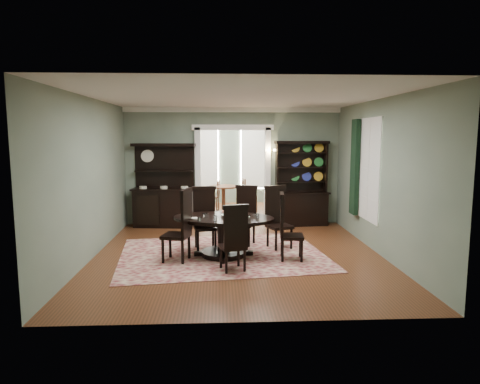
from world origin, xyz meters
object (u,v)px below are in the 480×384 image
Objects in this scene: dining_table at (224,229)px; sideboard at (164,198)px; parlor_table at (223,195)px; welsh_dresser at (301,195)px.

sideboard reaches higher than dining_table.
sideboard is at bearing -130.87° from parlor_table.
parlor_table is at bearing 101.49° from dining_table.
parlor_table is (0.05, 4.55, 0.00)m from dining_table.
dining_table is 0.99× the size of welsh_dresser.
welsh_dresser is 2.65m from parlor_table.
dining_table is at bearing -90.59° from parlor_table.
sideboard is 0.97× the size of welsh_dresser.
welsh_dresser reaches higher than dining_table.
sideboard is at bearing 129.72° from dining_table.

